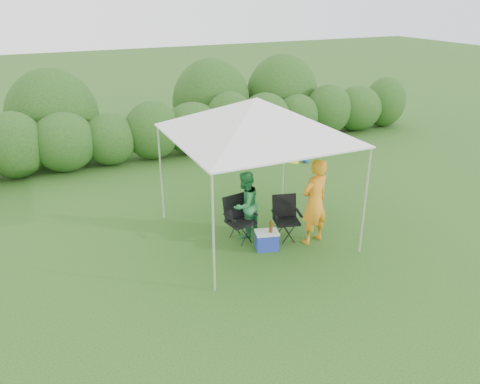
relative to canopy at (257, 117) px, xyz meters
name	(u,v)px	position (x,y,z in m)	size (l,w,h in m)	color
ground	(266,245)	(0.00, -0.50, -2.46)	(70.00, 70.00, 0.00)	#305D1D
hedge	(176,129)	(0.11, 5.50, -1.63)	(17.58, 1.53, 1.80)	#275019
canopy	(257,117)	(0.00, 0.00, 0.00)	(3.10, 3.10, 2.83)	silver
chair_right	(286,214)	(0.51, -0.35, -1.97)	(0.63, 0.60, 0.87)	black
chair_left	(238,215)	(-0.39, -0.02, -1.95)	(0.62, 0.58, 0.90)	black
man	(314,202)	(0.90, -0.76, -1.59)	(0.63, 0.42, 1.74)	orange
woman	(245,204)	(-0.21, 0.04, -1.77)	(0.67, 0.52, 1.38)	#2F904D
cooler	(267,240)	(-0.07, -0.64, -2.28)	(0.51, 0.42, 0.37)	#2338A3
bottle	(271,226)	(-0.01, -0.68, -1.96)	(0.07, 0.07, 0.26)	#592D0C
lawn_toy	(297,158)	(3.08, 3.42, -2.34)	(0.51, 0.43, 0.26)	yellow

